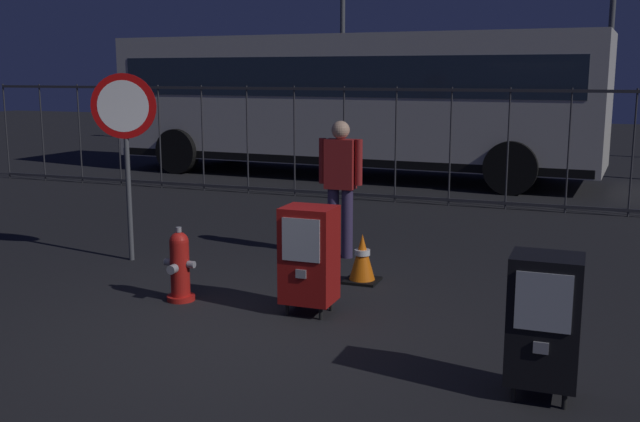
% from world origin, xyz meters
% --- Properties ---
extents(ground_plane, '(60.00, 60.00, 0.00)m').
position_xyz_m(ground_plane, '(0.00, 0.00, 0.00)').
color(ground_plane, black).
extents(fire_hydrant, '(0.33, 0.32, 0.75)m').
position_xyz_m(fire_hydrant, '(-0.99, 0.68, 0.35)').
color(fire_hydrant, red).
rests_on(fire_hydrant, ground_plane).
extents(newspaper_box_primary, '(0.48, 0.42, 1.02)m').
position_xyz_m(newspaper_box_primary, '(2.55, -0.39, 0.57)').
color(newspaper_box_primary, black).
rests_on(newspaper_box_primary, ground_plane).
extents(newspaper_box_secondary, '(0.48, 0.42, 1.02)m').
position_xyz_m(newspaper_box_secondary, '(0.36, 0.76, 0.57)').
color(newspaper_box_secondary, black).
rests_on(newspaper_box_secondary, ground_plane).
extents(stop_sign, '(0.71, 0.31, 2.23)m').
position_xyz_m(stop_sign, '(-2.40, 1.87, 1.60)').
color(stop_sign, '#4C4F54').
rests_on(stop_sign, ground_plane).
extents(pedestrian, '(0.55, 0.22, 1.67)m').
position_xyz_m(pedestrian, '(-0.08, 2.92, 0.95)').
color(pedestrian, '#382D51').
rests_on(pedestrian, ground_plane).
extents(traffic_cone, '(0.36, 0.36, 0.53)m').
position_xyz_m(traffic_cone, '(0.50, 1.95, 0.26)').
color(traffic_cone, black).
rests_on(traffic_cone, ground_plane).
extents(fence_barrier, '(18.03, 0.04, 2.00)m').
position_xyz_m(fence_barrier, '(0.00, 6.97, 1.02)').
color(fence_barrier, '#2D2D33').
rests_on(fence_barrier, ground_plane).
extents(bus_near, '(10.62, 3.23, 3.00)m').
position_xyz_m(bus_near, '(-2.28, 9.97, 1.71)').
color(bus_near, beige).
rests_on(bus_near, ground_plane).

